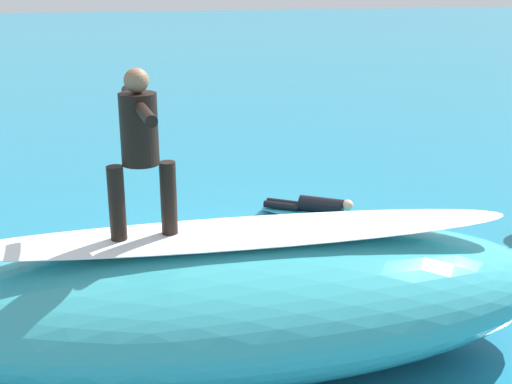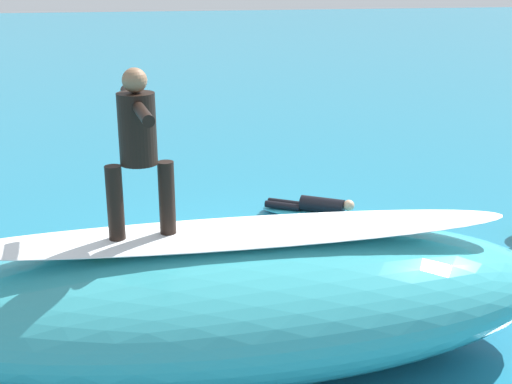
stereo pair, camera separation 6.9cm
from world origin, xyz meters
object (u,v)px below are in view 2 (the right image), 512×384
object	(u,v)px
surfboard_paddling	(322,215)
surfer_paddling	(316,205)
surfboard_riding	(144,240)
surfer_riding	(138,142)

from	to	relation	value
surfboard_paddling	surfer_paddling	size ratio (longest dim) A/B	1.54
surfboard_riding	surfboard_paddling	xyz separation A→B (m)	(-3.11, -4.07, -1.44)
surfboard_riding	surfer_riding	size ratio (longest dim) A/B	1.11
surfer_riding	surfboard_paddling	xyz separation A→B (m)	(-3.11, -4.07, -2.45)
surfer_riding	surfboard_riding	bearing A→B (deg)	84.01
surfer_paddling	surfboard_paddling	bearing A→B (deg)	-0.00
surfboard_riding	surfboard_paddling	world-z (taller)	surfboard_riding
surfboard_riding	surfboard_paddling	size ratio (longest dim) A/B	0.87
surfer_riding	surfer_paddling	bearing A→B (deg)	-132.10
surfboard_riding	surfer_paddling	world-z (taller)	surfboard_riding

